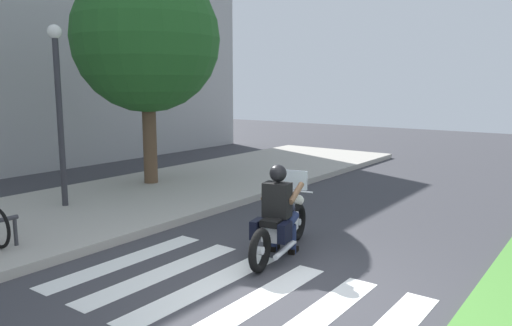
# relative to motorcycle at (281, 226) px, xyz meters

# --- Properties ---
(ground_plane) EXTENTS (48.00, 48.00, 0.00)m
(ground_plane) POSITION_rel_motorcycle_xyz_m (-1.22, -0.69, -0.46)
(ground_plane) COLOR #38383D
(sidewalk) EXTENTS (24.00, 4.40, 0.15)m
(sidewalk) POSITION_rel_motorcycle_xyz_m (-1.22, 4.58, -0.38)
(sidewalk) COLOR #A8A399
(sidewalk) RESTS_ON ground
(crosswalk_stripe_1) EXTENTS (2.80, 0.40, 0.01)m
(crosswalk_stripe_1) POSITION_rel_motorcycle_xyz_m (-1.63, -1.49, -0.45)
(crosswalk_stripe_1) COLOR white
(crosswalk_stripe_1) RESTS_ON ground
(crosswalk_stripe_2) EXTENTS (2.80, 0.40, 0.01)m
(crosswalk_stripe_2) POSITION_rel_motorcycle_xyz_m (-1.63, -0.69, -0.45)
(crosswalk_stripe_2) COLOR white
(crosswalk_stripe_2) RESTS_ON ground
(crosswalk_stripe_3) EXTENTS (2.80, 0.40, 0.01)m
(crosswalk_stripe_3) POSITION_rel_motorcycle_xyz_m (-1.63, 0.11, -0.45)
(crosswalk_stripe_3) COLOR white
(crosswalk_stripe_3) RESTS_ON ground
(crosswalk_stripe_4) EXTENTS (2.80, 0.40, 0.01)m
(crosswalk_stripe_4) POSITION_rel_motorcycle_xyz_m (-1.63, 0.91, -0.45)
(crosswalk_stripe_4) COLOR white
(crosswalk_stripe_4) RESTS_ON ground
(crosswalk_stripe_5) EXTENTS (2.80, 0.40, 0.01)m
(crosswalk_stripe_5) POSITION_rel_motorcycle_xyz_m (-1.63, 1.71, -0.45)
(crosswalk_stripe_5) COLOR white
(crosswalk_stripe_5) RESTS_ON ground
(motorcycle) EXTENTS (2.20, 0.83, 1.22)m
(motorcycle) POSITION_rel_motorcycle_xyz_m (0.00, 0.00, 0.00)
(motorcycle) COLOR black
(motorcycle) RESTS_ON ground
(rider) EXTENTS (0.70, 0.63, 1.44)m
(rider) POSITION_rel_motorcycle_xyz_m (-0.08, -0.01, 0.37)
(rider) COLOR black
(rider) RESTS_ON ground
(street_lamp) EXTENTS (0.28, 0.28, 3.78)m
(street_lamp) POSITION_rel_motorcycle_xyz_m (-0.53, 4.98, 1.87)
(street_lamp) COLOR #2D2D33
(street_lamp) RESTS_ON ground
(tree_near_rack) EXTENTS (3.59, 3.59, 5.51)m
(tree_near_rack) POSITION_rel_motorcycle_xyz_m (2.15, 5.38, 3.24)
(tree_near_rack) COLOR brown
(tree_near_rack) RESTS_ON ground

